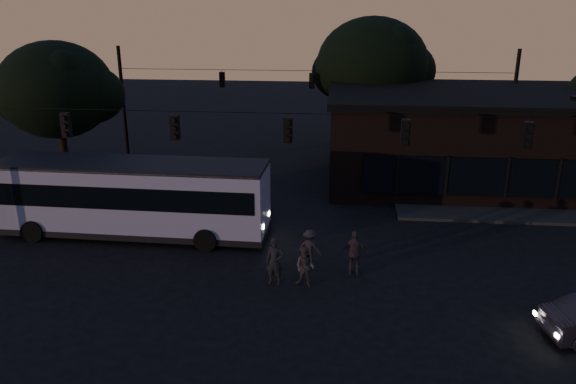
# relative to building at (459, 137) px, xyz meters

# --- Properties ---
(ground) EXTENTS (120.00, 120.00, 0.00)m
(ground) POSITION_rel_building_xyz_m (-9.00, -15.97, -2.71)
(ground) COLOR black
(ground) RESTS_ON ground
(sidewalk_far_right) EXTENTS (14.00, 10.00, 0.15)m
(sidewalk_far_right) POSITION_rel_building_xyz_m (3.00, -1.97, -2.63)
(sidewalk_far_right) COLOR black
(sidewalk_far_right) RESTS_ON ground
(sidewalk_far_left) EXTENTS (14.00, 10.00, 0.15)m
(sidewalk_far_left) POSITION_rel_building_xyz_m (-23.00, -1.97, -2.63)
(sidewalk_far_left) COLOR black
(sidewalk_far_left) RESTS_ON ground
(building) EXTENTS (15.40, 10.41, 5.40)m
(building) POSITION_rel_building_xyz_m (0.00, 0.00, 0.00)
(building) COLOR black
(building) RESTS_ON ground
(tree_behind) EXTENTS (7.60, 7.60, 9.43)m
(tree_behind) POSITION_rel_building_xyz_m (-5.00, 6.03, 3.48)
(tree_behind) COLOR black
(tree_behind) RESTS_ON ground
(tree_left) EXTENTS (6.40, 6.40, 8.30)m
(tree_left) POSITION_rel_building_xyz_m (-23.00, -2.97, 2.86)
(tree_left) COLOR black
(tree_left) RESTS_ON ground
(signal_rig_near) EXTENTS (26.24, 0.30, 7.50)m
(signal_rig_near) POSITION_rel_building_xyz_m (-9.00, -11.97, 1.74)
(signal_rig_near) COLOR black
(signal_rig_near) RESTS_ON ground
(signal_rig_far) EXTENTS (26.24, 0.30, 7.50)m
(signal_rig_far) POSITION_rel_building_xyz_m (-9.00, 4.03, 1.50)
(signal_rig_far) COLOR black
(signal_rig_far) RESTS_ON ground
(bus) EXTENTS (12.39, 3.27, 3.47)m
(bus) POSITION_rel_building_xyz_m (-16.29, -9.95, -0.76)
(bus) COLOR #868AAA
(bus) RESTS_ON ground
(pedestrian_a) EXTENTS (0.73, 0.53, 1.87)m
(pedestrian_a) POSITION_rel_building_xyz_m (-9.29, -14.12, -1.77)
(pedestrian_a) COLOR black
(pedestrian_a) RESTS_ON ground
(pedestrian_b) EXTENTS (0.94, 0.85, 1.59)m
(pedestrian_b) POSITION_rel_building_xyz_m (-8.13, -14.20, -1.91)
(pedestrian_b) COLOR #34312F
(pedestrian_b) RESTS_ON ground
(pedestrian_c) EXTENTS (1.09, 0.48, 1.85)m
(pedestrian_c) POSITION_rel_building_xyz_m (-6.25, -13.03, -1.78)
(pedestrian_c) COLOR #2B242C
(pedestrian_c) RESTS_ON ground
(pedestrian_d) EXTENTS (1.12, 0.84, 1.54)m
(pedestrian_d) POSITION_rel_building_xyz_m (-8.07, -12.34, -1.94)
(pedestrian_d) COLOR black
(pedestrian_d) RESTS_ON ground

